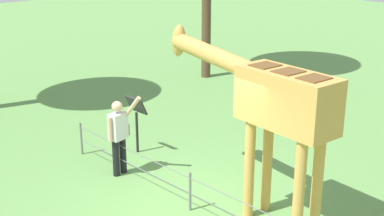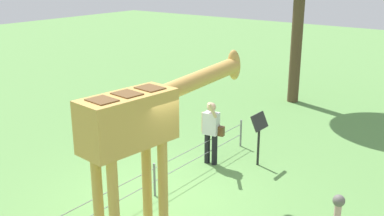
% 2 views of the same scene
% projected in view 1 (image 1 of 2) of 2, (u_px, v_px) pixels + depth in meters
% --- Properties ---
extents(ground_plane, '(60.00, 60.00, 0.00)m').
position_uv_depth(ground_plane, '(198.00, 206.00, 9.54)').
color(ground_plane, '#60934C').
extents(giraffe, '(3.87, 0.89, 3.08)m').
position_uv_depth(giraffe, '(271.00, 102.00, 8.49)').
color(giraffe, gold).
rests_on(giraffe, ground_plane).
extents(visitor, '(0.62, 0.58, 1.73)m').
position_uv_depth(visitor, '(119.00, 133.00, 10.53)').
color(visitor, black).
rests_on(visitor, ground_plane).
extents(info_sign, '(0.56, 0.21, 1.32)m').
position_uv_depth(info_sign, '(136.00, 113.00, 11.58)').
color(info_sign, black).
rests_on(info_sign, ground_plane).
extents(wire_fence, '(7.05, 0.05, 0.75)m').
position_uv_depth(wire_fence, '(190.00, 190.00, 9.27)').
color(wire_fence, slate).
rests_on(wire_fence, ground_plane).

